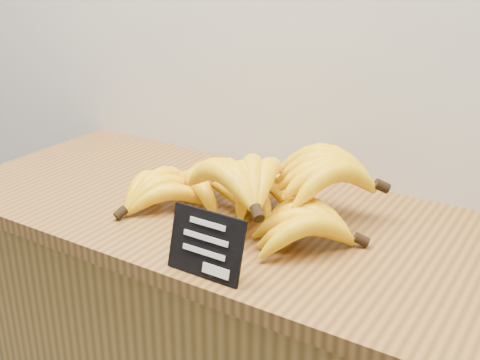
# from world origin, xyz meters

# --- Properties ---
(counter_top) EXTENTS (1.31, 0.54, 0.03)m
(counter_top) POSITION_xyz_m (-0.03, 2.75, 0.92)
(counter_top) COLOR brown
(counter_top) RESTS_ON counter
(chalkboard_sign) EXTENTS (0.13, 0.03, 0.11)m
(chalkboard_sign) POSITION_xyz_m (0.02, 2.52, 0.98)
(chalkboard_sign) COLOR black
(chalkboard_sign) RESTS_ON counter_top
(banana_pile) EXTENTS (0.55, 0.35, 0.13)m
(banana_pile) POSITION_xyz_m (-0.03, 2.74, 0.99)
(banana_pile) COLOR yellow
(banana_pile) RESTS_ON counter_top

